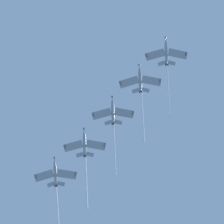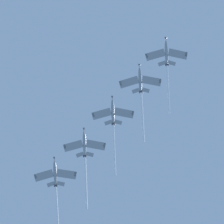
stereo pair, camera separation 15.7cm
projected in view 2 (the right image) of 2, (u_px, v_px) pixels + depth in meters
The scene contains 5 objects.
jet_lead at pixel (167, 62), 159.63m from camera, with size 24.51×27.20×16.04m.
jet_second at pixel (141, 94), 159.16m from camera, with size 24.60×27.92×15.76m.
jet_third at pixel (113, 122), 159.45m from camera, with size 24.99×28.00×15.84m.
jet_fourth at pixel (85, 157), 158.34m from camera, with size 25.13×28.21×16.32m.
jet_fifth at pixel (56, 183), 156.98m from camera, with size 24.31×28.25×15.33m.
Camera 2 is at (10.47, 34.50, 1.72)m, focal length 54.56 mm.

